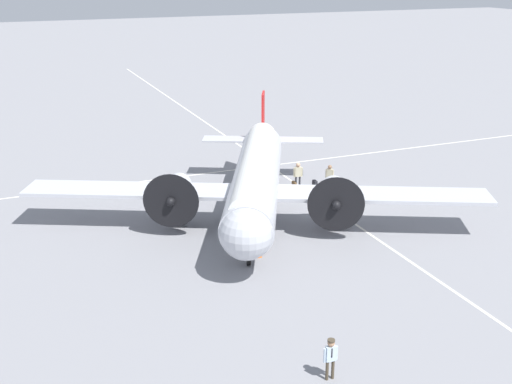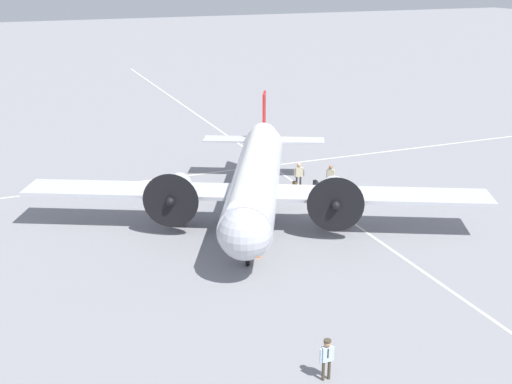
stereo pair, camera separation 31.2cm
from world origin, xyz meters
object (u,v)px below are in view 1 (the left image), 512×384
(ramp_agent, at_px, (330,174))
(suitcase_near_door, at_px, (294,185))
(airliner_main, at_px, (256,181))
(suitcase_upright_spare, at_px, (315,185))
(passenger_boarding, at_px, (298,173))
(traffic_cone, at_px, (258,253))
(crew_foreground, at_px, (331,354))

(ramp_agent, relative_size, suitcase_near_door, 3.11)
(airliner_main, xyz_separation_m, suitcase_upright_spare, (3.95, -5.90, -2.27))
(passenger_boarding, relative_size, ramp_agent, 1.08)
(passenger_boarding, distance_m, suitcase_near_door, 0.89)
(suitcase_upright_spare, bearing_deg, suitcase_near_door, 68.44)
(airliner_main, distance_m, ramp_agent, 7.75)
(traffic_cone, bearing_deg, suitcase_near_door, -35.69)
(crew_foreground, height_order, suitcase_upright_spare, crew_foreground)
(crew_foreground, distance_m, passenger_boarding, 20.74)
(crew_foreground, xyz_separation_m, suitcase_near_door, (19.20, -7.86, -0.78))
(airliner_main, relative_size, crew_foreground, 14.87)
(airliner_main, bearing_deg, suitcase_near_door, 159.88)
(crew_foreground, relative_size, suitcase_upright_spare, 2.68)
(crew_foreground, xyz_separation_m, passenger_boarding, (19.10, -8.08, 0.08))
(crew_foreground, height_order, traffic_cone, crew_foreground)
(crew_foreground, xyz_separation_m, traffic_cone, (10.43, -1.56, -0.82))
(crew_foreground, distance_m, ramp_agent, 20.80)
(traffic_cone, bearing_deg, ramp_agent, -47.13)
(ramp_agent, xyz_separation_m, suitcase_upright_spare, (0.45, 0.84, -0.74))
(passenger_boarding, relative_size, suitcase_upright_spare, 2.96)
(airliner_main, relative_size, ramp_agent, 14.56)
(airliner_main, bearing_deg, traffic_cone, 4.73)
(airliner_main, distance_m, traffic_cone, 5.19)
(crew_foreground, relative_size, traffic_cone, 3.63)
(suitcase_upright_spare, bearing_deg, passenger_boarding, 69.32)
(airliner_main, xyz_separation_m, suitcase_near_door, (4.46, -4.63, -2.31))
(passenger_boarding, height_order, suitcase_near_door, passenger_boarding)
(ramp_agent, bearing_deg, suitcase_near_door, -159.75)
(suitcase_near_door, bearing_deg, passenger_boarding, -115.78)
(crew_foreground, height_order, suitcase_near_door, crew_foreground)
(crew_foreground, bearing_deg, suitcase_near_door, -109.48)
(airliner_main, distance_m, crew_foreground, 15.18)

